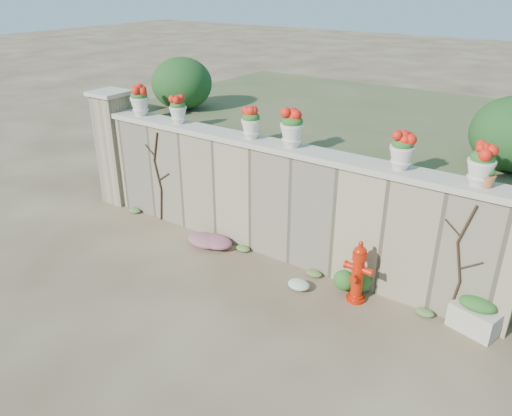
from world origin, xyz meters
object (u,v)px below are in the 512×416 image
Objects in this scene: urn_pot_0 at (140,101)px; planter_box at (475,316)px; fire_hydrant at (358,272)px; terracotta_pot at (487,178)px.

planter_box is at bearing -2.10° from urn_pot_0.
urn_pot_0 is (-5.12, 0.54, 1.86)m from fire_hydrant.
urn_pot_0 reaches higher than planter_box.
planter_box is 1.25× the size of urn_pot_0.
urn_pot_0 is (-6.82, 0.25, 2.14)m from planter_box.
urn_pot_0 is at bearing 180.00° from terracotta_pot.
terracotta_pot is (6.55, 0.00, -0.16)m from urn_pot_0.
fire_hydrant is 1.42× the size of planter_box.
fire_hydrant is 1.78× the size of urn_pot_0.
urn_pot_0 is 2.10× the size of terracotta_pot.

